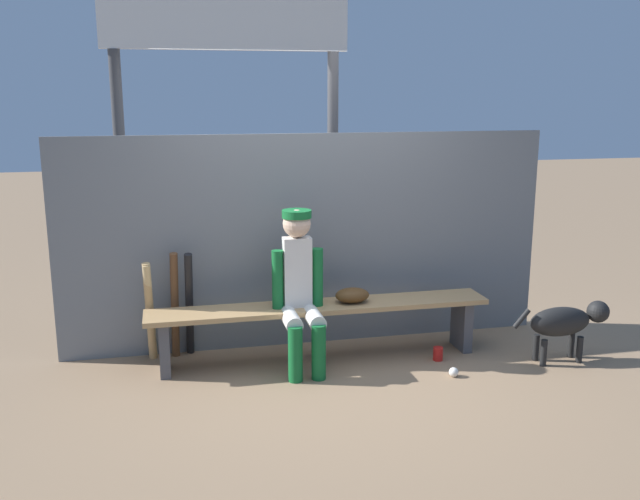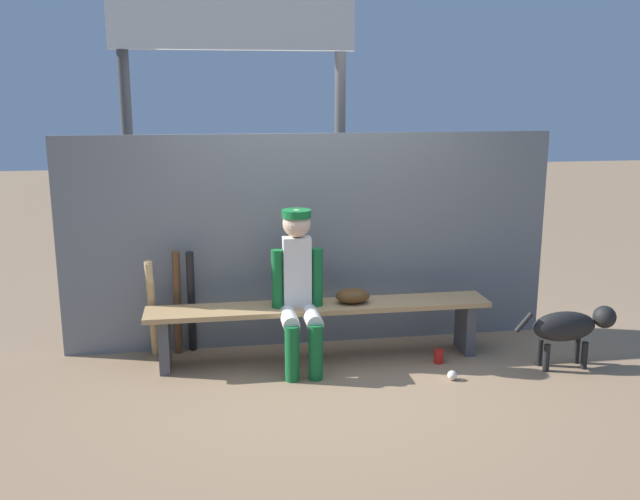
% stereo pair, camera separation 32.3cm
% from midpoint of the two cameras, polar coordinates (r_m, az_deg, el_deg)
% --- Properties ---
extents(ground_plane, '(30.00, 30.00, 0.00)m').
position_cam_midpoint_polar(ground_plane, '(5.78, 1.62, -8.96)').
color(ground_plane, '#937556').
extents(chainlink_fence, '(4.17, 0.03, 1.81)m').
position_cam_midpoint_polar(chainlink_fence, '(5.92, 0.89, 0.75)').
color(chainlink_fence, slate).
rests_on(chainlink_fence, ground_plane).
extents(dugout_bench, '(2.77, 0.36, 0.47)m').
position_cam_midpoint_polar(dugout_bench, '(5.65, 1.64, -5.44)').
color(dugout_bench, tan).
rests_on(dugout_bench, ground_plane).
extents(player_seated, '(0.41, 0.55, 1.25)m').
position_cam_midpoint_polar(player_seated, '(5.43, -0.05, -2.84)').
color(player_seated, silver).
rests_on(player_seated, ground_plane).
extents(baseball_glove, '(0.28, 0.20, 0.12)m').
position_cam_midpoint_polar(baseball_glove, '(5.66, 4.33, -3.76)').
color(baseball_glove, '#593819').
rests_on(baseball_glove, dugout_bench).
extents(bat_aluminum_black, '(0.07, 0.26, 0.90)m').
position_cam_midpoint_polar(bat_aluminum_black, '(5.82, -8.91, -4.26)').
color(bat_aluminum_black, black).
rests_on(bat_aluminum_black, ground_plane).
extents(bat_wood_dark, '(0.09, 0.16, 0.90)m').
position_cam_midpoint_polar(bat_wood_dark, '(5.83, -10.05, -4.29)').
color(bat_wood_dark, brown).
rests_on(bat_wood_dark, ground_plane).
extents(bat_wood_tan, '(0.08, 0.21, 0.84)m').
position_cam_midpoint_polar(bat_wood_tan, '(5.80, -12.03, -4.74)').
color(bat_wood_tan, tan).
rests_on(bat_wood_tan, ground_plane).
extents(bat_wood_natural, '(0.08, 0.26, 0.84)m').
position_cam_midpoint_polar(bat_wood_natural, '(5.82, -12.00, -4.72)').
color(bat_wood_natural, tan).
rests_on(bat_wood_natural, ground_plane).
extents(baseball, '(0.07, 0.07, 0.07)m').
position_cam_midpoint_polar(baseball, '(5.51, 12.44, -9.99)').
color(baseball, white).
rests_on(baseball, ground_plane).
extents(cup_on_ground, '(0.08, 0.08, 0.11)m').
position_cam_midpoint_polar(cup_on_ground, '(5.80, 11.29, -8.54)').
color(cup_on_ground, red).
rests_on(cup_on_ground, ground_plane).
extents(cup_on_bench, '(0.08, 0.08, 0.11)m').
position_cam_midpoint_polar(cup_on_bench, '(5.62, 0.63, -3.90)').
color(cup_on_bench, red).
rests_on(cup_on_bench, dugout_bench).
extents(scoreboard, '(2.40, 0.27, 3.58)m').
position_cam_midpoint_polar(scoreboard, '(6.33, -4.98, 16.34)').
color(scoreboard, '#3F3F42').
rests_on(scoreboard, ground_plane).
extents(dog, '(0.84, 0.20, 0.49)m').
position_cam_midpoint_polar(dog, '(5.93, 21.30, -5.86)').
color(dog, black).
rests_on(dog, ground_plane).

